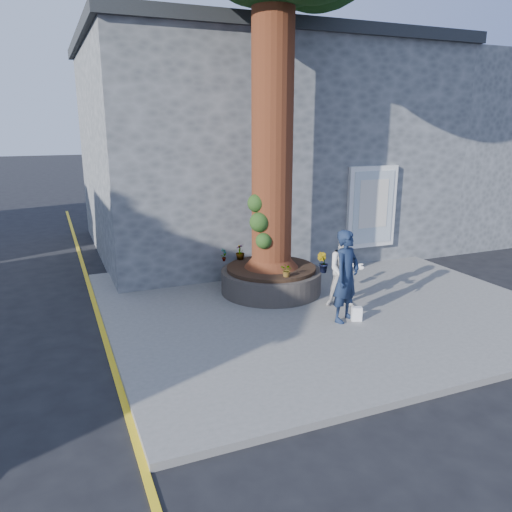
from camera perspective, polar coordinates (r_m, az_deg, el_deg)
name	(u,v)px	position (r m, az deg, el deg)	size (l,w,h in m)	color
ground	(276,334)	(9.66, 2.31, -8.89)	(120.00, 120.00, 0.00)	black
pavement	(319,303)	(11.11, 7.17, -5.41)	(9.00, 8.00, 0.12)	slate
yellow_line	(105,339)	(9.83, -16.86, -9.11)	(0.10, 30.00, 0.01)	yellow
stone_shop	(253,147)	(16.45, -0.32, 12.37)	(10.30, 8.30, 6.30)	#535558
neighbour_shop	(446,147)	(20.86, 20.88, 11.54)	(6.00, 8.00, 6.00)	#535558
planter	(271,279)	(11.53, 1.74, -2.67)	(2.30, 2.30, 0.60)	black
man	(346,276)	(9.82, 10.27, -2.29)	(0.66, 0.44, 1.82)	#15213B
woman	(345,270)	(10.63, 10.17, -1.58)	(0.78, 0.61, 1.60)	silver
shopping_bag	(357,314)	(10.10, 11.43, -6.51)	(0.20, 0.12, 0.28)	white
plant_a	(224,255)	(11.85, -3.69, 0.14)	(0.17, 0.11, 0.32)	gray
plant_b	(323,263)	(11.03, 7.61, -0.75)	(0.24, 0.24, 0.44)	gray
plant_c	(240,252)	(11.98, -1.83, 0.49)	(0.21, 0.21, 0.38)	gray
plant_d	(287,270)	(10.66, 3.57, -1.64)	(0.26, 0.23, 0.29)	gray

